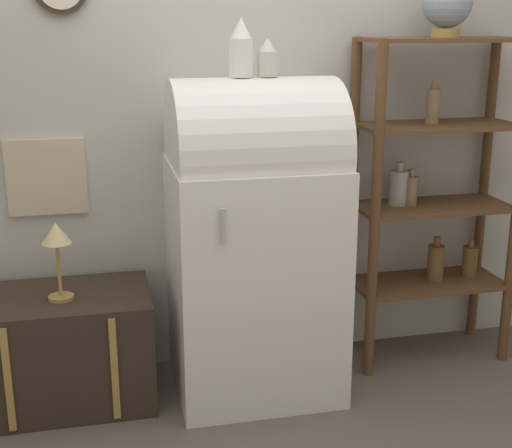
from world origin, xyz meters
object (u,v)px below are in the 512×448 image
object	(u,v)px
suitcase_trunk	(64,349)
vase_center	(267,59)
desk_lamp	(57,242)
globe	(447,4)
refrigerator	(254,234)
vase_left	(241,49)

from	to	relation	value
suitcase_trunk	vase_center	world-z (taller)	vase_center
desk_lamp	vase_center	bearing A→B (deg)	0.64
globe	desk_lamp	xyz separation A→B (m)	(-1.79, -0.12, -0.97)
refrigerator	vase_left	bearing A→B (deg)	175.77
globe	vase_center	bearing A→B (deg)	-172.79
globe	vase_left	bearing A→B (deg)	-173.59
suitcase_trunk	desk_lamp	xyz separation A→B (m)	(0.01, -0.05, 0.52)
refrigerator	desk_lamp	size ratio (longest dim) A/B	4.20
suitcase_trunk	vase_center	xyz separation A→B (m)	(0.93, -0.04, 1.27)
suitcase_trunk	globe	bearing A→B (deg)	2.38
vase_center	desk_lamp	distance (m)	1.19
refrigerator	suitcase_trunk	xyz separation A→B (m)	(-0.87, 0.04, -0.49)
refrigerator	globe	xyz separation A→B (m)	(0.93, 0.11, 1.00)
globe	desk_lamp	bearing A→B (deg)	-176.15
vase_center	globe	bearing A→B (deg)	7.21
desk_lamp	suitcase_trunk	bearing A→B (deg)	101.00
vase_center	desk_lamp	bearing A→B (deg)	-179.36
vase_center	refrigerator	bearing A→B (deg)	-175.82
suitcase_trunk	vase_left	xyz separation A→B (m)	(0.82, -0.04, 1.30)
refrigerator	globe	distance (m)	1.37
globe	vase_center	xyz separation A→B (m)	(-0.87, -0.11, -0.23)
refrigerator	globe	size ratio (longest dim) A/B	5.41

